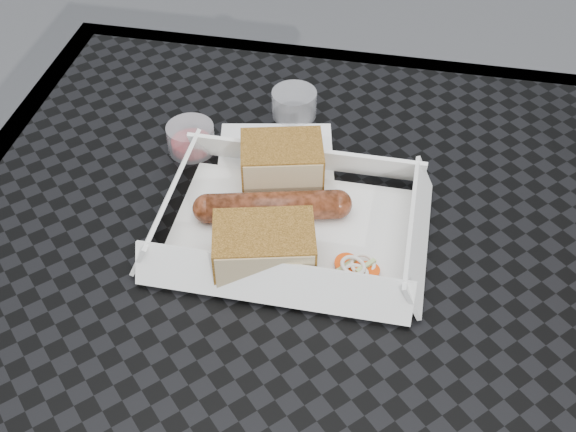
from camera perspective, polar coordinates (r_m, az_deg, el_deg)
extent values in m
cube|color=black|center=(0.63, 4.00, -7.24)|extent=(0.80, 0.80, 0.01)
cube|color=black|center=(0.93, 7.49, 11.38)|extent=(0.80, 0.03, 0.03)
cylinder|color=black|center=(1.21, -11.11, -2.56)|extent=(0.03, 0.03, 0.73)
cube|color=white|center=(0.68, 0.16, -1.09)|extent=(0.22, 0.15, 0.00)
cylinder|color=brown|center=(0.68, -1.23, 0.76)|extent=(0.13, 0.06, 0.03)
sphere|color=brown|center=(0.68, 3.93, 0.93)|extent=(0.03, 0.03, 0.03)
sphere|color=brown|center=(0.68, -6.39, 0.59)|extent=(0.03, 0.03, 0.03)
cube|color=#8C5D23|center=(0.71, -0.48, 4.10)|extent=(0.09, 0.07, 0.05)
cube|color=#8C5D23|center=(0.63, -1.89, -2.59)|extent=(0.10, 0.08, 0.05)
cylinder|color=#EE450A|center=(0.65, 5.19, -4.12)|extent=(0.02, 0.02, 0.00)
torus|color=white|center=(0.64, 5.83, -4.58)|extent=(0.02, 0.02, 0.00)
cube|color=#B2D17F|center=(0.65, 6.18, -4.11)|extent=(0.02, 0.02, 0.00)
cube|color=white|center=(0.76, -0.98, 4.48)|extent=(0.14, 0.14, 0.00)
cylinder|color=maroon|center=(0.77, -7.68, 6.11)|extent=(0.05, 0.05, 0.03)
cylinder|color=silver|center=(0.81, 0.49, 8.87)|extent=(0.05, 0.05, 0.03)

